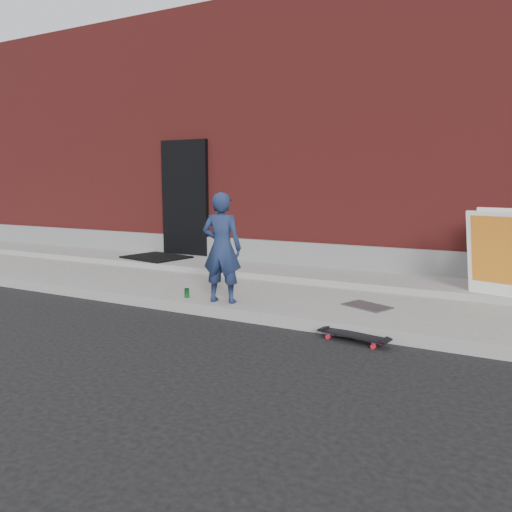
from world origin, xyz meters
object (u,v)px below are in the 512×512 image
Objects in this scene: child at (222,248)px; skateboard at (354,336)px; pizza_sign at (501,251)px; soda_can at (187,293)px.

skateboard is (1.89, -0.38, -0.80)m from child.
child is at bearing -151.74° from pizza_sign.
pizza_sign is (1.31, 2.09, 0.74)m from skateboard.
child reaches higher than soda_can.
pizza_sign is (3.20, 1.72, -0.05)m from child.
child reaches higher than pizza_sign.
skateboard is at bearing 158.08° from child.
child is 3.63m from pizza_sign.
skateboard is 2.58m from pizza_sign.
child is at bearing 168.71° from skateboard.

